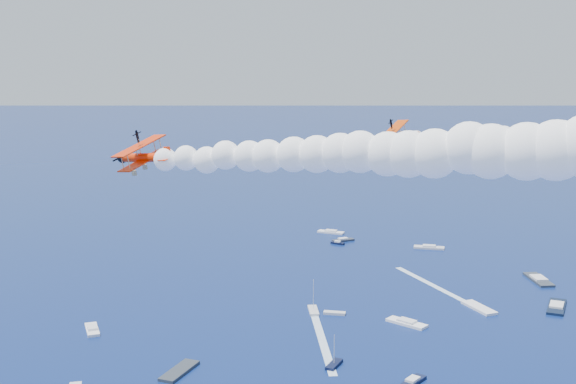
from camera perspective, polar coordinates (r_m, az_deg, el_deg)
The scene contains 5 objects.
biplane_lead at distance 114.60m, azimuth 8.26°, elevation 3.91°, with size 7.81×8.76×5.28m, color #DE4004, non-canonical shape.
biplane_trail at distance 88.86m, azimuth -10.67°, elevation 2.57°, with size 7.66×8.59×5.18m, color #F22D05, non-canonical shape.
smoke_trail_trail at distance 75.63m, azimuth 6.49°, elevation 2.92°, with size 55.12×12.03×10.26m, color white, non-canonical shape.
spectator_boats at distance 206.82m, azimuth 16.04°, elevation -9.54°, with size 203.30×158.68×0.70m.
boat_wakes at distance 211.53m, azimuth 7.14°, elevation -8.83°, with size 32.21×86.95×0.04m.
Camera 1 is at (50.63, -66.81, 69.84)m, focal length 47.12 mm.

